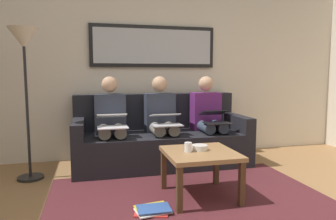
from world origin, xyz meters
The scene contains 15 objects.
wall_rear centered at (0.00, -2.60, 1.30)m, with size 6.00×0.12×2.60m, color beige.
area_rug centered at (0.00, -0.85, 0.00)m, with size 2.60×1.80×0.01m, color #4C1E23.
couch centered at (0.00, -2.12, 0.31)m, with size 2.20×0.90×0.90m.
framed_mirror centered at (0.00, -2.51, 1.55)m, with size 1.75×0.05×0.57m.
coffee_table centered at (-0.11, -0.90, 0.38)m, with size 0.65×0.65×0.44m.
cup centered at (0.01, -0.91, 0.49)m, with size 0.07×0.07×0.09m, color silver.
bowl centered at (-0.12, -0.94, 0.47)m, with size 0.15×0.15×0.05m, color beige.
person_left centered at (-0.64, -2.05, 0.61)m, with size 0.38×0.58×1.14m.
laptop_black centered at (-0.64, -1.81, 0.63)m, with size 0.32×0.37×0.16m.
person_middle centered at (0.00, -2.05, 0.61)m, with size 0.38×0.58×1.14m.
laptop_silver centered at (0.00, -1.80, 0.63)m, with size 0.35×0.33×0.14m.
person_right centered at (0.64, -2.05, 0.61)m, with size 0.38×0.58×1.14m.
laptop_white centered at (0.64, -1.81, 0.63)m, with size 0.34×0.37×0.16m.
magazine_stack centered at (0.39, -0.67, 0.03)m, with size 0.33×0.28×0.04m.
standing_lamp centered at (1.55, -1.85, 1.37)m, with size 0.32×0.32×1.66m.
Camera 1 is at (0.88, 1.78, 1.16)m, focal length 33.10 mm.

